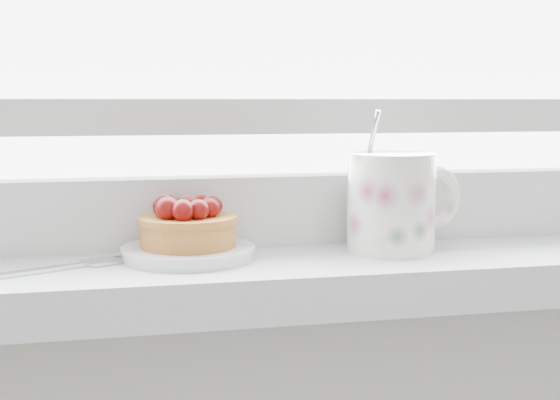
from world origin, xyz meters
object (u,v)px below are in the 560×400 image
object	(u,v)px
raspberry_tart	(187,224)
floral_mug	(394,200)
fork	(44,270)
saucer	(188,253)

from	to	relation	value
raspberry_tart	floral_mug	xyz separation A→B (m)	(0.20, -0.00, 0.02)
floral_mug	fork	size ratio (longest dim) A/B	0.71
saucer	fork	distance (m)	0.13
raspberry_tart	fork	distance (m)	0.13
saucer	raspberry_tart	size ratio (longest dim) A/B	1.35
saucer	fork	size ratio (longest dim) A/B	0.64
saucer	floral_mug	world-z (taller)	floral_mug
fork	floral_mug	bearing A→B (deg)	3.81
floral_mug	fork	distance (m)	0.33
raspberry_tart	fork	bearing A→B (deg)	-168.11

